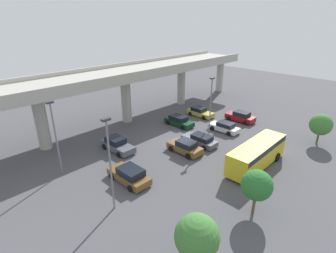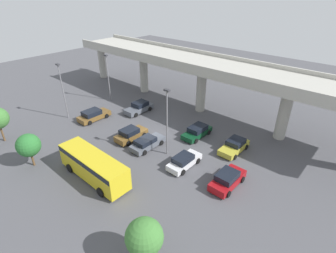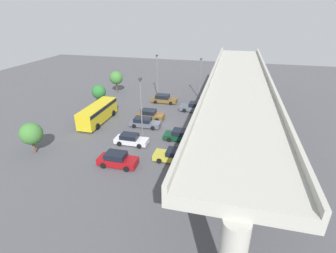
{
  "view_description": "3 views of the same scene",
  "coord_description": "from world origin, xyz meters",
  "px_view_note": "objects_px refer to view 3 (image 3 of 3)",
  "views": [
    {
      "loc": [
        -23.26,
        -19.87,
        15.2
      ],
      "look_at": [
        0.96,
        3.51,
        1.11
      ],
      "focal_mm": 28.0,
      "sensor_mm": 36.0,
      "label": 1
    },
    {
      "loc": [
        21.51,
        -20.55,
        18.07
      ],
      "look_at": [
        2.8,
        0.58,
        2.51
      ],
      "focal_mm": 28.0,
      "sensor_mm": 36.0,
      "label": 2
    },
    {
      "loc": [
        35.93,
        10.54,
        16.63
      ],
      "look_at": [
        2.89,
        2.3,
        1.09
      ],
      "focal_mm": 28.0,
      "sensor_mm": 36.0,
      "label": 3
    }
  ],
  "objects_px": {
    "parked_car_3": "(144,123)",
    "parked_car_7": "(117,160)",
    "tree_front_centre": "(99,92)",
    "parked_car_2": "(150,115)",
    "parked_car_1": "(194,107)",
    "lamp_post_near_aisle": "(141,103)",
    "tree_front_left": "(116,78)",
    "parked_car_0": "(164,99)",
    "parked_car_4": "(181,135)",
    "tree_front_far_right": "(31,134)",
    "parked_car_6": "(174,156)",
    "lamp_post_by_overpass": "(200,76)",
    "shuttle_bus": "(98,112)",
    "lamp_post_mid_lot": "(157,73)",
    "parked_car_5": "(131,139)"
  },
  "relations": [
    {
      "from": "parked_car_3",
      "to": "parked_car_5",
      "type": "distance_m",
      "value": 5.78
    },
    {
      "from": "parked_car_6",
      "to": "tree_front_far_right",
      "type": "bearing_deg",
      "value": 7.72
    },
    {
      "from": "shuttle_bus",
      "to": "parked_car_3",
      "type": "bearing_deg",
      "value": -90.18
    },
    {
      "from": "parked_car_1",
      "to": "lamp_post_near_aisle",
      "type": "bearing_deg",
      "value": 62.5
    },
    {
      "from": "tree_front_centre",
      "to": "parked_car_7",
      "type": "bearing_deg",
      "value": 32.54
    },
    {
      "from": "parked_car_1",
      "to": "parked_car_7",
      "type": "relative_size",
      "value": 1.07
    },
    {
      "from": "parked_car_4",
      "to": "parked_car_7",
      "type": "distance_m",
      "value": 9.93
    },
    {
      "from": "parked_car_1",
      "to": "parked_car_5",
      "type": "distance_m",
      "value": 15.43
    },
    {
      "from": "lamp_post_by_overpass",
      "to": "lamp_post_near_aisle",
      "type": "bearing_deg",
      "value": -17.23
    },
    {
      "from": "parked_car_0",
      "to": "lamp_post_by_overpass",
      "type": "distance_m",
      "value": 8.4
    },
    {
      "from": "parked_car_3",
      "to": "parked_car_4",
      "type": "xyz_separation_m",
      "value": [
        3.01,
        6.33,
        0.04
      ]
    },
    {
      "from": "parked_car_4",
      "to": "tree_front_far_right",
      "type": "relative_size",
      "value": 1.16
    },
    {
      "from": "parked_car_4",
      "to": "parked_car_2",
      "type": "bearing_deg",
      "value": -43.24
    },
    {
      "from": "shuttle_bus",
      "to": "tree_front_far_right",
      "type": "height_order",
      "value": "tree_front_far_right"
    },
    {
      "from": "parked_car_7",
      "to": "lamp_post_by_overpass",
      "type": "xyz_separation_m",
      "value": [
        -26.49,
        5.8,
        3.88
      ]
    },
    {
      "from": "parked_car_4",
      "to": "tree_front_centre",
      "type": "relative_size",
      "value": 1.19
    },
    {
      "from": "parked_car_7",
      "to": "tree_front_left",
      "type": "relative_size",
      "value": 0.98
    },
    {
      "from": "tree_front_centre",
      "to": "parked_car_2",
      "type": "bearing_deg",
      "value": 70.06
    },
    {
      "from": "parked_car_2",
      "to": "lamp_post_near_aisle",
      "type": "bearing_deg",
      "value": -83.52
    },
    {
      "from": "parked_car_7",
      "to": "lamp_post_near_aisle",
      "type": "relative_size",
      "value": 0.55
    },
    {
      "from": "parked_car_3",
      "to": "shuttle_bus",
      "type": "bearing_deg",
      "value": 179.82
    },
    {
      "from": "parked_car_6",
      "to": "lamp_post_by_overpass",
      "type": "height_order",
      "value": "lamp_post_by_overpass"
    },
    {
      "from": "shuttle_bus",
      "to": "tree_front_left",
      "type": "distance_m",
      "value": 15.53
    },
    {
      "from": "parked_car_5",
      "to": "parked_car_6",
      "type": "distance_m",
      "value": 6.96
    },
    {
      "from": "lamp_post_mid_lot",
      "to": "tree_front_far_right",
      "type": "bearing_deg",
      "value": -18.46
    },
    {
      "from": "parked_car_0",
      "to": "parked_car_4",
      "type": "distance_m",
      "value": 15.77
    },
    {
      "from": "parked_car_7",
      "to": "tree_front_centre",
      "type": "height_order",
      "value": "tree_front_centre"
    },
    {
      "from": "parked_car_2",
      "to": "tree_front_left",
      "type": "bearing_deg",
      "value": 132.74
    },
    {
      "from": "parked_car_1",
      "to": "parked_car_5",
      "type": "relative_size",
      "value": 1.09
    },
    {
      "from": "lamp_post_by_overpass",
      "to": "shuttle_bus",
      "type": "bearing_deg",
      "value": -42.08
    },
    {
      "from": "parked_car_6",
      "to": "parked_car_7",
      "type": "xyz_separation_m",
      "value": [
        2.56,
        -6.03,
        0.08
      ]
    },
    {
      "from": "parked_car_1",
      "to": "shuttle_bus",
      "type": "relative_size",
      "value": 0.54
    },
    {
      "from": "parked_car_4",
      "to": "tree_front_far_right",
      "type": "distance_m",
      "value": 18.9
    },
    {
      "from": "parked_car_1",
      "to": "lamp_post_near_aisle",
      "type": "height_order",
      "value": "lamp_post_near_aisle"
    },
    {
      "from": "parked_car_3",
      "to": "parked_car_7",
      "type": "xyz_separation_m",
      "value": [
        11.01,
        0.46,
        0.09
      ]
    },
    {
      "from": "lamp_post_near_aisle",
      "to": "tree_front_far_right",
      "type": "xyz_separation_m",
      "value": [
        8.04,
        -11.39,
        -2.15
      ]
    },
    {
      "from": "parked_car_1",
      "to": "tree_front_far_right",
      "type": "height_order",
      "value": "tree_front_far_right"
    },
    {
      "from": "parked_car_7",
      "to": "tree_front_far_right",
      "type": "distance_m",
      "value": 11.4
    },
    {
      "from": "tree_front_far_right",
      "to": "parked_car_6",
      "type": "bearing_deg",
      "value": 97.72
    },
    {
      "from": "parked_car_3",
      "to": "lamp_post_near_aisle",
      "type": "xyz_separation_m",
      "value": [
        2.76,
        0.61,
        4.13
      ]
    },
    {
      "from": "parked_car_6",
      "to": "lamp_post_near_aisle",
      "type": "bearing_deg",
      "value": -44.11
    },
    {
      "from": "parked_car_1",
      "to": "lamp_post_mid_lot",
      "type": "height_order",
      "value": "lamp_post_mid_lot"
    },
    {
      "from": "parked_car_5",
      "to": "tree_front_centre",
      "type": "bearing_deg",
      "value": 131.01
    },
    {
      "from": "parked_car_2",
      "to": "lamp_post_mid_lot",
      "type": "height_order",
      "value": "lamp_post_mid_lot"
    },
    {
      "from": "parked_car_7",
      "to": "lamp_post_by_overpass",
      "type": "relative_size",
      "value": 0.57
    },
    {
      "from": "parked_car_3",
      "to": "lamp_post_near_aisle",
      "type": "relative_size",
      "value": 0.58
    },
    {
      "from": "shuttle_bus",
      "to": "lamp_post_mid_lot",
      "type": "height_order",
      "value": "lamp_post_mid_lot"
    },
    {
      "from": "shuttle_bus",
      "to": "lamp_post_near_aisle",
      "type": "bearing_deg",
      "value": -108.55
    },
    {
      "from": "parked_car_3",
      "to": "lamp_post_near_aisle",
      "type": "height_order",
      "value": "lamp_post_near_aisle"
    },
    {
      "from": "parked_car_3",
      "to": "tree_front_left",
      "type": "bearing_deg",
      "value": 126.65
    }
  ]
}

